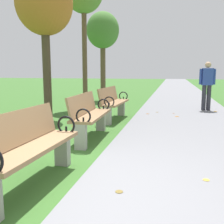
# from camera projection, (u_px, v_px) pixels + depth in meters

# --- Properties ---
(ground_plane) EXTENTS (80.00, 80.00, 0.00)m
(ground_plane) POSITION_uv_depth(u_px,v_px,m) (69.00, 193.00, 2.92)
(ground_plane) COLOR #386628
(paved_walkway) EXTENTS (2.96, 44.00, 0.02)m
(paved_walkway) POSITION_uv_depth(u_px,v_px,m) (178.00, 88.00, 19.90)
(paved_walkway) COLOR slate
(paved_walkway) RESTS_ON ground
(park_bench_1) EXTENTS (0.53, 1.62, 0.90)m
(park_bench_1) POSITION_uv_depth(u_px,v_px,m) (29.00, 147.00, 3.02)
(park_bench_1) COLOR #93704C
(park_bench_1) RESTS_ON ground
(park_bench_2) EXTENTS (0.53, 1.62, 0.90)m
(park_bench_2) POSITION_uv_depth(u_px,v_px,m) (89.00, 115.00, 5.18)
(park_bench_2) COLOR #93704C
(park_bench_2) RESTS_ON ground
(park_bench_3) EXTENTS (0.54, 1.62, 0.90)m
(park_bench_3) POSITION_uv_depth(u_px,v_px,m) (113.00, 102.00, 7.21)
(park_bench_3) COLOR #93704C
(park_bench_3) RESTS_ON ground
(tree_2) EXTENTS (1.55, 1.55, 4.00)m
(tree_2) POSITION_uv_depth(u_px,v_px,m) (44.00, 6.00, 7.04)
(tree_2) COLOR #4C3D2D
(tree_2) RESTS_ON ground
(tree_4) EXTENTS (1.46, 1.46, 3.94)m
(tree_4) POSITION_uv_depth(u_px,v_px,m) (103.00, 32.00, 11.67)
(tree_4) COLOR brown
(tree_4) RESTS_ON ground
(pedestrian_walking) EXTENTS (0.53, 0.26, 1.62)m
(pedestrian_walking) POSITION_uv_depth(u_px,v_px,m) (207.00, 83.00, 8.73)
(pedestrian_walking) COLOR #2D2D38
(pedestrian_walking) RESTS_ON paved_walkway
(scattered_leaves) EXTENTS (5.13, 8.26, 0.02)m
(scattered_leaves) POSITION_uv_depth(u_px,v_px,m) (133.00, 139.00, 5.17)
(scattered_leaves) COLOR #93511E
(scattered_leaves) RESTS_ON ground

